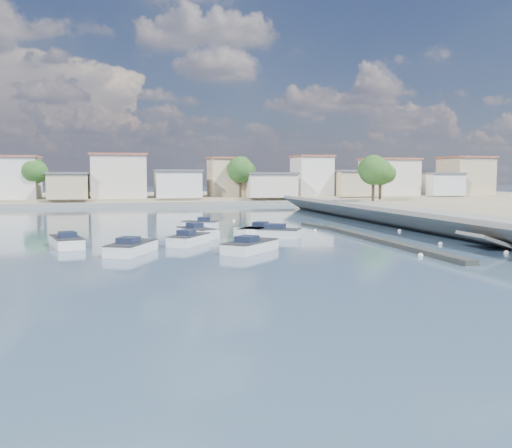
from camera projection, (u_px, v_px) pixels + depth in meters
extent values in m
plane|color=#293F53|center=(234.00, 218.00, 76.46)|extent=(400.00, 400.00, 0.00)
cube|color=slate|center=(478.00, 226.00, 54.50)|extent=(5.00, 90.00, 1.80)
cube|color=slate|center=(438.00, 227.00, 53.49)|extent=(4.17, 90.00, 2.86)
cube|color=slate|center=(498.00, 244.00, 44.78)|extent=(5.31, 3.50, 1.94)
cube|color=black|center=(382.00, 240.00, 48.99)|extent=(1.00, 26.00, 0.35)
cube|color=black|center=(321.00, 226.00, 62.45)|extent=(2.00, 8.05, 0.30)
cube|color=gray|center=(189.00, 197.00, 126.79)|extent=(160.00, 40.00, 1.40)
cube|color=slate|center=(202.00, 204.00, 106.46)|extent=(160.00, 2.50, 0.80)
cube|color=silver|center=(13.00, 178.00, 104.97)|extent=(9.00, 9.00, 7.50)
cube|color=#99513D|center=(12.00, 157.00, 104.63)|extent=(9.54, 9.54, 0.35)
cube|color=tan|center=(69.00, 186.00, 104.51)|extent=(7.00, 8.00, 4.50)
cube|color=#595960|center=(68.00, 173.00, 104.30)|extent=(7.42, 8.48, 0.35)
cube|color=beige|center=(119.00, 177.00, 108.37)|extent=(10.00, 9.00, 8.00)
cube|color=#99513D|center=(118.00, 155.00, 108.01)|extent=(10.60, 9.54, 0.35)
cube|color=silver|center=(177.00, 184.00, 110.08)|extent=(8.50, 8.50, 5.00)
cube|color=#595960|center=(177.00, 171.00, 109.85)|extent=(9.01, 9.01, 0.35)
cube|color=tan|center=(226.00, 178.00, 115.19)|extent=(6.50, 7.50, 7.50)
cube|color=#99513D|center=(225.00, 158.00, 114.85)|extent=(6.89, 7.95, 0.35)
cube|color=beige|center=(269.00, 185.00, 113.29)|extent=(9.50, 9.00, 4.50)
cube|color=#595960|center=(269.00, 173.00, 113.08)|extent=(10.07, 9.54, 0.35)
cube|color=silver|center=(312.00, 176.00, 118.36)|extent=(7.00, 8.00, 8.00)
cube|color=#99513D|center=(312.00, 156.00, 118.00)|extent=(7.42, 8.48, 0.35)
cube|color=tan|center=(351.00, 184.00, 118.40)|extent=(8.00, 9.00, 5.00)
cube|color=#595960|center=(351.00, 171.00, 118.17)|extent=(8.48, 9.54, 0.35)
cube|color=beige|center=(389.00, 178.00, 121.35)|extent=(10.50, 8.50, 7.50)
cube|color=#99513D|center=(389.00, 159.00, 121.00)|extent=(11.13, 9.01, 0.35)
cube|color=silver|center=(440.00, 185.00, 122.08)|extent=(7.50, 7.50, 4.50)
cube|color=#595960|center=(440.00, 173.00, 121.87)|extent=(7.95, 7.95, 0.35)
cube|color=tan|center=(465.00, 176.00, 126.69)|extent=(9.00, 9.50, 8.00)
cube|color=#99513D|center=(466.00, 157.00, 126.32)|extent=(9.54, 10.07, 0.35)
cylinder|color=#38281E|center=(34.00, 190.00, 103.17)|extent=(0.44, 0.44, 3.38)
sphere|color=#1F4B19|center=(33.00, 171.00, 102.88)|extent=(4.80, 4.80, 4.80)
sphere|color=#1F4B19|center=(38.00, 172.00, 102.52)|extent=(3.60, 3.60, 3.60)
sphere|color=#1F4B19|center=(29.00, 170.00, 103.13)|extent=(3.30, 3.30, 3.30)
cylinder|color=#38281E|center=(135.00, 190.00, 110.26)|extent=(0.44, 0.44, 2.93)
sphere|color=#1F4B19|center=(135.00, 175.00, 110.01)|extent=(4.16, 4.16, 4.16)
sphere|color=#1F4B19|center=(139.00, 176.00, 109.70)|extent=(3.12, 3.12, 3.12)
sphere|color=#1F4B19|center=(131.00, 174.00, 110.22)|extent=(2.86, 2.86, 2.86)
cylinder|color=#38281E|center=(240.00, 188.00, 110.98)|extent=(0.44, 0.44, 3.60)
sphere|color=#1F4B19|center=(240.00, 170.00, 110.67)|extent=(5.12, 5.12, 5.12)
sphere|color=#1F4B19|center=(246.00, 171.00, 110.29)|extent=(3.84, 3.84, 3.84)
sphere|color=#1F4B19|center=(236.00, 169.00, 110.93)|extent=(3.52, 3.52, 3.52)
cylinder|color=#38281E|center=(313.00, 188.00, 117.60)|extent=(0.44, 0.44, 3.15)
sphere|color=#1F4B19|center=(313.00, 173.00, 117.33)|extent=(4.48, 4.48, 4.48)
sphere|color=#1F4B19|center=(318.00, 174.00, 117.00)|extent=(3.36, 3.36, 3.36)
sphere|color=#1F4B19|center=(309.00, 172.00, 117.57)|extent=(3.08, 3.08, 3.08)
cylinder|color=#38281E|center=(386.00, 189.00, 120.35)|extent=(0.44, 0.44, 2.70)
sphere|color=#1F4B19|center=(387.00, 176.00, 120.12)|extent=(3.84, 3.84, 3.84)
sphere|color=#1F4B19|center=(391.00, 177.00, 119.84)|extent=(2.88, 2.88, 2.88)
sphere|color=#1F4B19|center=(383.00, 176.00, 120.32)|extent=(2.64, 2.64, 2.64)
cylinder|color=#38281E|center=(373.00, 191.00, 85.13)|extent=(0.44, 0.44, 3.15)
sphere|color=#1F4B19|center=(373.00, 170.00, 84.86)|extent=(4.48, 4.48, 4.48)
sphere|color=#1F4B19|center=(380.00, 171.00, 84.53)|extent=(3.36, 3.36, 3.36)
sphere|color=#1F4B19|center=(368.00, 169.00, 85.09)|extent=(3.08, 3.08, 3.08)
cylinder|color=#38281E|center=(380.00, 190.00, 91.88)|extent=(0.44, 0.44, 2.93)
sphere|color=#1F4B19|center=(380.00, 172.00, 91.63)|extent=(4.16, 4.16, 4.16)
sphere|color=#1F4B19|center=(386.00, 174.00, 91.32)|extent=(3.12, 3.12, 3.12)
sphere|color=#1F4B19|center=(376.00, 172.00, 91.84)|extent=(2.86, 2.86, 2.86)
cube|color=white|center=(67.00, 243.00, 46.10)|extent=(3.22, 5.56, 1.00)
cube|color=white|center=(62.00, 240.00, 48.10)|extent=(1.99, 1.99, 1.00)
cube|color=#262628|center=(66.00, 237.00, 46.06)|extent=(3.26, 5.57, 0.08)
cube|color=#182037|center=(67.00, 235.00, 45.58)|extent=(1.60, 1.82, 0.48)
cube|color=white|center=(189.00, 241.00, 47.60)|extent=(4.07, 4.87, 1.00)
cube|color=white|center=(199.00, 238.00, 49.44)|extent=(1.56, 1.56, 1.00)
cube|color=#262628|center=(189.00, 235.00, 47.55)|extent=(4.10, 4.89, 0.08)
cube|color=#182037|center=(186.00, 233.00, 47.10)|extent=(1.72, 1.79, 0.48)
cube|color=white|center=(269.00, 234.00, 52.98)|extent=(6.00, 4.72, 1.00)
cube|color=white|center=(244.00, 233.00, 53.68)|extent=(1.87, 1.87, 1.00)
cube|color=#262628|center=(269.00, 229.00, 52.94)|extent=(6.02, 4.76, 0.08)
cube|color=#182037|center=(275.00, 226.00, 52.75)|extent=(2.15, 2.01, 0.48)
cube|color=white|center=(259.00, 232.00, 54.70)|extent=(4.40, 5.05, 1.00)
cube|color=white|center=(250.00, 234.00, 52.81)|extent=(1.60, 1.60, 1.00)
cube|color=#262628|center=(259.00, 227.00, 54.66)|extent=(4.43, 5.07, 0.08)
cube|color=#182037|center=(260.00, 224.00, 55.08)|extent=(1.83, 1.88, 0.48)
cube|color=white|center=(132.00, 249.00, 42.25)|extent=(4.14, 5.71, 1.00)
cube|color=white|center=(143.00, 246.00, 44.48)|extent=(1.91, 1.91, 1.00)
cube|color=#262628|center=(131.00, 243.00, 42.20)|extent=(4.18, 5.73, 0.08)
cube|color=#182037|center=(128.00, 240.00, 41.66)|extent=(1.85, 2.00, 0.48)
cube|color=white|center=(200.00, 226.00, 61.28)|extent=(4.03, 3.00, 1.00)
cube|color=white|center=(186.00, 226.00, 61.64)|extent=(1.35, 1.35, 1.00)
cube|color=#262628|center=(200.00, 221.00, 61.24)|extent=(4.04, 3.02, 0.08)
cube|color=#182037|center=(204.00, 219.00, 61.14)|extent=(1.42, 1.33, 0.48)
cube|color=white|center=(197.00, 233.00, 53.63)|extent=(3.65, 5.12, 1.00)
cube|color=white|center=(210.00, 235.00, 52.00)|extent=(1.65, 1.65, 1.00)
cube|color=#262628|center=(197.00, 228.00, 53.58)|extent=(3.68, 5.13, 0.08)
cube|color=#182037|center=(195.00, 225.00, 53.94)|extent=(1.62, 1.78, 0.48)
cube|color=white|center=(250.00, 248.00, 43.04)|extent=(5.16, 5.43, 1.00)
cube|color=white|center=(264.00, 245.00, 45.07)|extent=(1.58, 1.58, 1.00)
cube|color=#262628|center=(250.00, 241.00, 42.99)|extent=(5.19, 5.46, 0.08)
cube|color=#182037|center=(247.00, 239.00, 42.50)|extent=(2.05, 2.08, 0.48)
sphere|color=white|center=(506.00, 253.00, 42.11)|extent=(0.40, 0.40, 0.40)
sphere|color=white|center=(441.00, 244.00, 47.44)|extent=(0.40, 0.40, 0.40)
sphere|color=white|center=(420.00, 256.00, 40.70)|extent=(0.40, 0.40, 0.40)
sphere|color=white|center=(400.00, 231.00, 58.40)|extent=(0.40, 0.40, 0.40)
sphere|color=white|center=(315.00, 231.00, 58.46)|extent=(0.40, 0.40, 0.40)
sphere|color=white|center=(234.00, 221.00, 70.72)|extent=(0.40, 0.40, 0.40)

